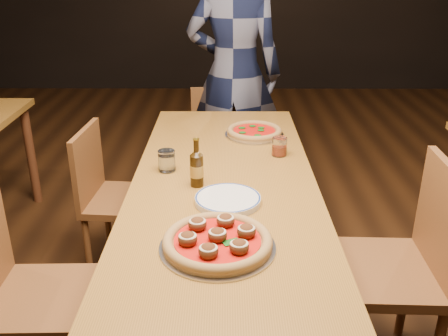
{
  "coord_description": "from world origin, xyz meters",
  "views": [
    {
      "loc": [
        0.01,
        -1.99,
        1.66
      ],
      "look_at": [
        0.0,
        -0.05,
        0.82
      ],
      "focal_mm": 40.0,
      "sensor_mm": 36.0,
      "label": 1
    }
  ],
  "objects_px": {
    "chair_main_sw": "(125,199)",
    "beer_bottle": "(197,169)",
    "chair_end": "(222,147)",
    "plate_stack": "(228,200)",
    "pizza_meatball": "(217,241)",
    "water_glass": "(167,161)",
    "amber_glass": "(279,147)",
    "table_main": "(224,193)",
    "pizza_margherita": "(254,132)",
    "diner": "(234,75)",
    "chair_main_e": "(379,270)",
    "chair_main_nw": "(42,297)"
  },
  "relations": [
    {
      "from": "chair_main_sw",
      "to": "beer_bottle",
      "type": "height_order",
      "value": "beer_bottle"
    },
    {
      "from": "chair_end",
      "to": "plate_stack",
      "type": "distance_m",
      "value": 1.51
    },
    {
      "from": "pizza_meatball",
      "to": "water_glass",
      "type": "height_order",
      "value": "water_glass"
    },
    {
      "from": "pizza_meatball",
      "to": "amber_glass",
      "type": "height_order",
      "value": "amber_glass"
    },
    {
      "from": "table_main",
      "to": "amber_glass",
      "type": "xyz_separation_m",
      "value": [
        0.27,
        0.27,
        0.12
      ]
    },
    {
      "from": "plate_stack",
      "to": "chair_main_sw",
      "type": "bearing_deg",
      "value": 130.32
    },
    {
      "from": "table_main",
      "to": "pizza_margherita",
      "type": "bearing_deg",
      "value": 73.97
    },
    {
      "from": "pizza_margherita",
      "to": "plate_stack",
      "type": "relative_size",
      "value": 1.22
    },
    {
      "from": "pizza_margherita",
      "to": "amber_glass",
      "type": "xyz_separation_m",
      "value": [
        0.11,
        -0.29,
        0.02
      ]
    },
    {
      "from": "chair_end",
      "to": "pizza_meatball",
      "type": "xyz_separation_m",
      "value": [
        0.0,
        -1.8,
        0.36
      ]
    },
    {
      "from": "water_glass",
      "to": "beer_bottle",
      "type": "bearing_deg",
      "value": -47.37
    },
    {
      "from": "pizza_margherita",
      "to": "plate_stack",
      "type": "bearing_deg",
      "value": -100.34
    },
    {
      "from": "chair_end",
      "to": "diner",
      "type": "xyz_separation_m",
      "value": [
        0.08,
        0.14,
        0.48
      ]
    },
    {
      "from": "amber_glass",
      "to": "water_glass",
      "type": "bearing_deg",
      "value": -160.3
    },
    {
      "from": "plate_stack",
      "to": "table_main",
      "type": "bearing_deg",
      "value": 93.9
    },
    {
      "from": "amber_glass",
      "to": "chair_main_e",
      "type": "bearing_deg",
      "value": -58.66
    },
    {
      "from": "chair_main_e",
      "to": "diner",
      "type": "xyz_separation_m",
      "value": [
        -0.56,
        1.7,
        0.4
      ]
    },
    {
      "from": "water_glass",
      "to": "table_main",
      "type": "bearing_deg",
      "value": -17.47
    },
    {
      "from": "chair_main_e",
      "to": "water_glass",
      "type": "relative_size",
      "value": 10.18
    },
    {
      "from": "chair_main_nw",
      "to": "pizza_meatball",
      "type": "xyz_separation_m",
      "value": [
        0.68,
        -0.13,
        0.33
      ]
    },
    {
      "from": "chair_main_e",
      "to": "amber_glass",
      "type": "relative_size",
      "value": 10.92
    },
    {
      "from": "chair_main_e",
      "to": "chair_main_nw",
      "type": "bearing_deg",
      "value": -82.81
    },
    {
      "from": "chair_main_e",
      "to": "diner",
      "type": "relative_size",
      "value": 0.55
    },
    {
      "from": "chair_main_e",
      "to": "amber_glass",
      "type": "distance_m",
      "value": 0.75
    },
    {
      "from": "plate_stack",
      "to": "water_glass",
      "type": "height_order",
      "value": "water_glass"
    },
    {
      "from": "amber_glass",
      "to": "chair_end",
      "type": "bearing_deg",
      "value": 106.63
    },
    {
      "from": "pizza_meatball",
      "to": "amber_glass",
      "type": "xyz_separation_m",
      "value": [
        0.29,
        0.83,
        0.02
      ]
    },
    {
      "from": "chair_end",
      "to": "pizza_margherita",
      "type": "relative_size",
      "value": 2.63
    },
    {
      "from": "plate_stack",
      "to": "beer_bottle",
      "type": "bearing_deg",
      "value": 129.39
    },
    {
      "from": "table_main",
      "to": "pizza_meatball",
      "type": "distance_m",
      "value": 0.57
    },
    {
      "from": "pizza_meatball",
      "to": "water_glass",
      "type": "distance_m",
      "value": 0.69
    },
    {
      "from": "chair_main_e",
      "to": "chair_end",
      "type": "distance_m",
      "value": 1.68
    },
    {
      "from": "chair_main_sw",
      "to": "pizza_margherita",
      "type": "bearing_deg",
      "value": -74.14
    },
    {
      "from": "chair_main_sw",
      "to": "amber_glass",
      "type": "xyz_separation_m",
      "value": [
        0.81,
        -0.15,
        0.36
      ]
    },
    {
      "from": "water_glass",
      "to": "diner",
      "type": "relative_size",
      "value": 0.05
    },
    {
      "from": "chair_main_e",
      "to": "chair_end",
      "type": "height_order",
      "value": "chair_main_e"
    },
    {
      "from": "chair_main_nw",
      "to": "beer_bottle",
      "type": "height_order",
      "value": "beer_bottle"
    },
    {
      "from": "plate_stack",
      "to": "amber_glass",
      "type": "relative_size",
      "value": 2.9
    },
    {
      "from": "chair_main_sw",
      "to": "pizza_meatball",
      "type": "bearing_deg",
      "value": -147.69
    },
    {
      "from": "pizza_margherita",
      "to": "diner",
      "type": "xyz_separation_m",
      "value": [
        -0.1,
        0.82,
        0.13
      ]
    },
    {
      "from": "table_main",
      "to": "pizza_margherita",
      "type": "relative_size",
      "value": 6.29
    },
    {
      "from": "table_main",
      "to": "chair_end",
      "type": "bearing_deg",
      "value": 90.97
    },
    {
      "from": "chair_main_nw",
      "to": "chair_main_e",
      "type": "xyz_separation_m",
      "value": [
        1.32,
        0.12,
        0.05
      ]
    },
    {
      "from": "chair_end",
      "to": "pizza_margherita",
      "type": "xyz_separation_m",
      "value": [
        0.18,
        -0.68,
        0.35
      ]
    },
    {
      "from": "table_main",
      "to": "water_glass",
      "type": "bearing_deg",
      "value": 162.53
    },
    {
      "from": "pizza_margherita",
      "to": "beer_bottle",
      "type": "bearing_deg",
      "value": -113.4
    },
    {
      "from": "diner",
      "to": "water_glass",
      "type": "bearing_deg",
      "value": 81.57
    },
    {
      "from": "beer_bottle",
      "to": "water_glass",
      "type": "bearing_deg",
      "value": 132.63
    },
    {
      "from": "pizza_meatball",
      "to": "beer_bottle",
      "type": "xyz_separation_m",
      "value": [
        -0.1,
        0.49,
        0.05
      ]
    },
    {
      "from": "chair_main_sw",
      "to": "beer_bottle",
      "type": "distance_m",
      "value": 0.76
    }
  ]
}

